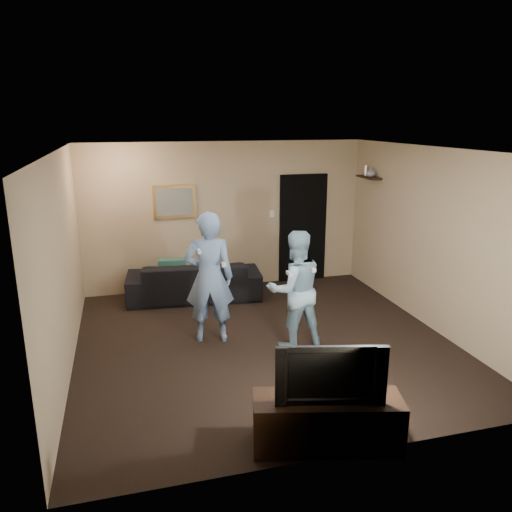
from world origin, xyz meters
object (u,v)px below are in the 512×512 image
object	(u,v)px
sofa	(194,280)
tv_console	(327,422)
wii_player_right	(295,289)
television	(329,370)
wii_player_left	(209,278)

from	to	relation	value
sofa	tv_console	bearing A→B (deg)	103.73
sofa	wii_player_right	world-z (taller)	wii_player_right
wii_player_right	sofa	bearing A→B (deg)	115.37
wii_player_right	tv_console	bearing A→B (deg)	-101.15
television	sofa	bearing A→B (deg)	111.96
wii_player_left	television	bearing A→B (deg)	-76.11
television	wii_player_left	world-z (taller)	wii_player_left
sofa	wii_player_left	size ratio (longest dim) A/B	1.23
television	wii_player_right	size ratio (longest dim) A/B	0.62
tv_console	television	distance (m)	0.53
sofa	television	size ratio (longest dim) A/B	2.25
wii_player_left	wii_player_right	world-z (taller)	wii_player_left
sofa	television	xyz separation A→B (m)	(0.61, -4.31, 0.46)
wii_player_left	sofa	bearing A→B (deg)	89.09
tv_console	wii_player_right	xyz separation A→B (m)	(0.42, 2.13, 0.55)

